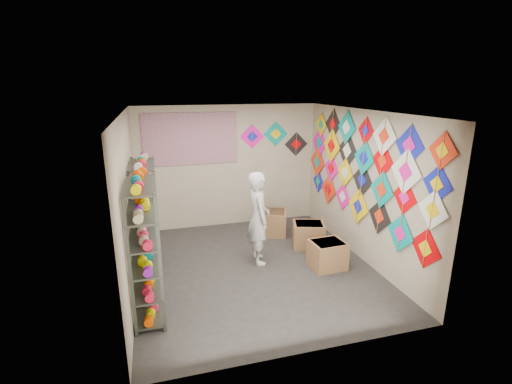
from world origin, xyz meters
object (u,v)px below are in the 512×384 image
object	(u,v)px
shelf_rack_back	(146,218)
carton_b	(308,235)
shopkeeper	(258,218)
carton_c	(274,223)
shelf_rack_front	(146,250)
carton_a	(327,255)

from	to	relation	value
shelf_rack_back	carton_b	bearing A→B (deg)	2.39
shopkeeper	carton_c	xyz separation A→B (m)	(0.67, 1.16, -0.58)
carton_c	shelf_rack_front	bearing A→B (deg)	-119.13
shelf_rack_front	shelf_rack_back	xyz separation A→B (m)	(0.00, 1.30, 0.00)
shopkeeper	carton_b	bearing A→B (deg)	-71.31
shopkeeper	carton_c	world-z (taller)	shopkeeper
shelf_rack_front	carton_a	bearing A→B (deg)	9.84
shopkeeper	carton_a	world-z (taller)	shopkeeper
carton_a	carton_b	bearing A→B (deg)	84.13
carton_b	carton_c	xyz separation A→B (m)	(-0.46, 0.81, 0.01)
shopkeeper	carton_c	distance (m)	1.46
carton_b	carton_c	size ratio (longest dim) A/B	1.04
carton_c	shopkeeper	bearing A→B (deg)	-100.35
shelf_rack_front	shopkeeper	distance (m)	2.19
shelf_rack_back	carton_a	world-z (taller)	shelf_rack_back
shelf_rack_front	shelf_rack_back	bearing A→B (deg)	90.00
shelf_rack_front	carton_c	world-z (taller)	shelf_rack_front
carton_b	carton_c	distance (m)	0.93
carton_b	carton_c	bearing A→B (deg)	136.43
shelf_rack_front	carton_a	xyz separation A→B (m)	(3.01, 0.52, -0.71)
shelf_rack_back	shopkeeper	size ratio (longest dim) A/B	1.13
shelf_rack_back	shelf_rack_front	bearing A→B (deg)	-90.00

